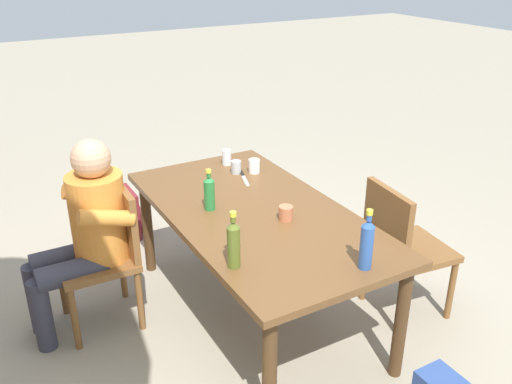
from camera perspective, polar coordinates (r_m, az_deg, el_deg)
The scene contains 14 objects.
ground_plane at distance 3.57m, azimuth 0.00°, elevation -12.51°, with size 24.00×24.00×0.00m, color gray.
dining_table at distance 3.22m, azimuth 0.00°, elevation -3.22°, with size 1.83×0.96×0.73m.
chair_far_right at distance 3.39m, azimuth -15.09°, elevation -5.74°, with size 0.45×0.45×0.87m.
chair_near_left at distance 3.44m, azimuth 14.80°, elevation -5.24°, with size 0.49×0.49×0.87m.
person_in_white_shirt at distance 3.30m, azimuth -17.23°, elevation -3.63°, with size 0.47×0.61×1.18m.
bottle_blue at distance 2.64m, azimuth 11.42°, elevation -5.24°, with size 0.06×0.06×0.31m.
bottle_green at distance 3.17m, azimuth -4.87°, elevation -0.04°, with size 0.06×0.06×0.25m.
bottle_olive at distance 2.60m, azimuth -2.34°, elevation -5.36°, with size 0.06×0.06×0.29m.
cup_glass at distance 3.84m, azimuth -3.06°, elevation 3.62°, with size 0.06×0.06×0.11m, color silver.
cup_terracotta at distance 3.07m, azimuth 3.12°, elevation -2.21°, with size 0.08×0.08×0.08m, color #BC6B47.
cup_steel at distance 3.69m, azimuth -2.07°, elevation 2.60°, with size 0.07×0.07×0.09m, color #B2B7BC.
cup_white at distance 3.70m, azimuth -0.19°, elevation 2.71°, with size 0.08×0.08×0.09m, color white.
table_knife at distance 3.63m, azimuth -1.28°, elevation 1.55°, with size 0.24×0.09×0.01m.
backpack_by_near_side at distance 4.49m, azimuth -13.26°, elevation -2.22°, with size 0.31×0.21×0.38m.
Camera 1 is at (-2.49, 1.40, 2.15)m, focal length 38.55 mm.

